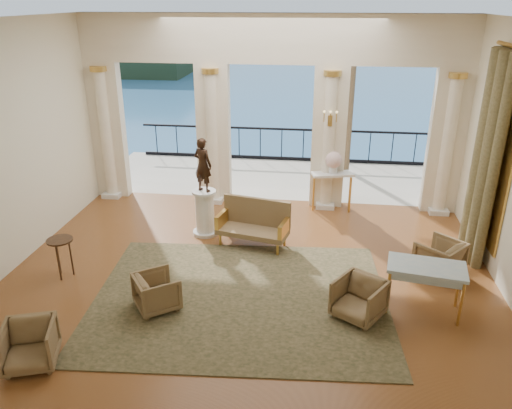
# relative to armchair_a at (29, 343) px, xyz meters

# --- Properties ---
(floor) EXTENTS (9.00, 9.00, 0.00)m
(floor) POSITION_rel_armchair_a_xyz_m (2.68, 2.66, -0.36)
(floor) COLOR #51290C
(floor) RESTS_ON ground
(room_walls) EXTENTS (9.00, 9.00, 9.00)m
(room_walls) POSITION_rel_armchair_a_xyz_m (2.68, 1.54, 2.52)
(room_walls) COLOR white
(room_walls) RESTS_ON ground
(arcade) EXTENTS (9.00, 0.56, 4.50)m
(arcade) POSITION_rel_armchair_a_xyz_m (2.68, 6.48, 2.23)
(arcade) COLOR beige
(arcade) RESTS_ON ground
(terrace) EXTENTS (10.00, 3.60, 0.10)m
(terrace) POSITION_rel_armchair_a_xyz_m (2.68, 8.46, -0.41)
(terrace) COLOR #B6AF9A
(terrace) RESTS_ON ground
(balustrade) EXTENTS (9.00, 0.06, 1.03)m
(balustrade) POSITION_rel_armchair_a_xyz_m (2.68, 10.06, 0.05)
(balustrade) COLOR black
(balustrade) RESTS_ON terrace
(palm_tree) EXTENTS (2.00, 2.00, 4.50)m
(palm_tree) POSITION_rel_armchair_a_xyz_m (4.68, 9.26, 3.73)
(palm_tree) COLOR #4C3823
(palm_tree) RESTS_ON terrace
(headland) EXTENTS (22.00, 18.00, 6.00)m
(headland) POSITION_rel_armchair_a_xyz_m (-27.32, 72.66, -3.36)
(headland) COLOR black
(headland) RESTS_ON sea
(sea) EXTENTS (160.00, 160.00, 0.00)m
(sea) POSITION_rel_armchair_a_xyz_m (2.68, 62.66, -6.36)
(sea) COLOR #1F4B89
(sea) RESTS_ON ground
(curtain) EXTENTS (0.33, 1.40, 4.09)m
(curtain) POSITION_rel_armchair_a_xyz_m (6.97, 4.16, 1.66)
(curtain) COLOR brown
(curtain) RESTS_ON ground
(window_frame) EXTENTS (0.04, 1.60, 3.40)m
(window_frame) POSITION_rel_armchair_a_xyz_m (7.15, 4.16, 1.74)
(window_frame) COLOR gold
(window_frame) RESTS_ON room_walls
(wall_sconce) EXTENTS (0.30, 0.11, 0.33)m
(wall_sconce) POSITION_rel_armchair_a_xyz_m (4.08, 6.17, 1.87)
(wall_sconce) COLOR gold
(wall_sconce) RESTS_ON arcade
(rug) EXTENTS (5.28, 4.25, 0.02)m
(rug) POSITION_rel_armchair_a_xyz_m (2.65, 2.04, -0.35)
(rug) COLOR #2B321B
(rug) RESTS_ON ground
(armchair_a) EXTENTS (0.87, 0.84, 0.71)m
(armchair_a) POSITION_rel_armchair_a_xyz_m (0.00, 0.00, 0.00)
(armchair_a) COLOR #41331F
(armchair_a) RESTS_ON ground
(armchair_b) EXTENTS (0.96, 0.95, 0.74)m
(armchair_b) POSITION_rel_armchair_a_xyz_m (4.63, 1.76, 0.01)
(armchair_b) COLOR #41331F
(armchair_b) RESTS_ON ground
(armchair_c) EXTENTS (1.00, 1.00, 0.75)m
(armchair_c) POSITION_rel_armchair_a_xyz_m (6.18, 3.33, 0.02)
(armchair_c) COLOR #41331F
(armchair_c) RESTS_ON ground
(armchair_d) EXTENTS (0.89, 0.90, 0.68)m
(armchair_d) POSITION_rel_armchair_a_xyz_m (1.33, 1.58, -0.02)
(armchair_d) COLOR #41331F
(armchair_d) RESTS_ON ground
(settee) EXTENTS (1.56, 0.93, 0.97)m
(settee) POSITION_rel_armchair_a_xyz_m (2.61, 4.12, 0.12)
(settee) COLOR #41331F
(settee) RESTS_ON ground
(game_table) EXTENTS (1.31, 0.85, 0.84)m
(game_table) POSITION_rel_armchair_a_xyz_m (5.68, 2.09, 0.39)
(game_table) COLOR #9DB9C3
(game_table) RESTS_ON ground
(pedestal) EXTENTS (0.55, 0.55, 1.01)m
(pedestal) POSITION_rel_armchair_a_xyz_m (1.48, 4.46, 0.13)
(pedestal) COLOR silver
(pedestal) RESTS_ON ground
(statue) EXTENTS (0.50, 0.42, 1.15)m
(statue) POSITION_rel_armchair_a_xyz_m (1.48, 4.46, 1.23)
(statue) COLOR black
(statue) RESTS_ON pedestal
(console_table) EXTENTS (1.05, 0.60, 0.94)m
(console_table) POSITION_rel_armchair_a_xyz_m (4.22, 6.21, 0.42)
(console_table) COLOR silver
(console_table) RESTS_ON ground
(urn) EXTENTS (0.40, 0.40, 0.52)m
(urn) POSITION_rel_armchair_a_xyz_m (4.22, 6.21, 0.88)
(urn) COLOR white
(urn) RESTS_ON console_table
(side_table) EXTENTS (0.47, 0.47, 0.76)m
(side_table) POSITION_rel_armchair_a_xyz_m (-0.72, 2.35, 0.30)
(side_table) COLOR black
(side_table) RESTS_ON ground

